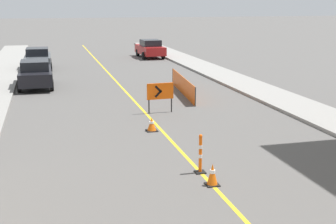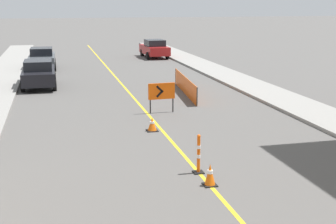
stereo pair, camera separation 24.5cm
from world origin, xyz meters
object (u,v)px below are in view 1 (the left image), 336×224
object	(u,v)px
arrow_barricade_primary	(160,92)
traffic_cone_third	(212,175)
traffic_cone_fourth	(152,124)
parked_car_curb_near	(35,74)
delineator_post_rear	(200,156)
parked_car_curb_far	(150,49)
parked_car_curb_mid	(38,59)

from	to	relation	value
arrow_barricade_primary	traffic_cone_third	bearing A→B (deg)	-98.03
traffic_cone_fourth	parked_car_curb_near	world-z (taller)	parked_car_curb_near
delineator_post_rear	parked_car_curb_far	size ratio (longest dim) A/B	0.27
traffic_cone_third	parked_car_curb_mid	size ratio (longest dim) A/B	0.14
arrow_barricade_primary	traffic_cone_fourth	bearing A→B (deg)	-113.66
traffic_cone_third	arrow_barricade_primary	world-z (taller)	arrow_barricade_primary
parked_car_curb_mid	parked_car_curb_near	bearing A→B (deg)	-89.37
delineator_post_rear	parked_car_curb_near	size ratio (longest dim) A/B	0.27
traffic_cone_fourth	arrow_barricade_primary	world-z (taller)	arrow_barricade_primary
delineator_post_rear	arrow_barricade_primary	xyz separation A→B (m)	(0.67, 7.62, 0.44)
traffic_cone_third	delineator_post_rear	distance (m)	1.00
delineator_post_rear	parked_car_curb_far	xyz separation A→B (m)	(4.85, 28.37, 0.30)
traffic_cone_third	parked_car_curb_far	world-z (taller)	parked_car_curb_far
traffic_cone_third	parked_car_curb_mid	world-z (taller)	parked_car_curb_mid
arrow_barricade_primary	parked_car_curb_far	world-z (taller)	parked_car_curb_far
delineator_post_rear	parked_car_curb_near	world-z (taller)	parked_car_curb_near
delineator_post_rear	parked_car_curb_near	xyz separation A→B (m)	(-4.78, 15.55, 0.30)
delineator_post_rear	arrow_barricade_primary	world-z (taller)	arrow_barricade_primary
traffic_cone_third	parked_car_curb_near	xyz separation A→B (m)	(-4.80, 16.53, 0.50)
traffic_cone_fourth	traffic_cone_third	bearing A→B (deg)	-86.20
traffic_cone_fourth	delineator_post_rear	xyz separation A→B (m)	(0.36, -4.76, 0.24)
traffic_cone_fourth	delineator_post_rear	distance (m)	4.78
traffic_cone_fourth	parked_car_curb_mid	world-z (taller)	parked_car_curb_mid
delineator_post_rear	arrow_barricade_primary	bearing A→B (deg)	84.94
parked_car_curb_near	delineator_post_rear	bearing A→B (deg)	-72.94
parked_car_curb_far	parked_car_curb_mid	bearing A→B (deg)	-153.64
arrow_barricade_primary	parked_car_curb_near	size ratio (longest dim) A/B	0.31
arrow_barricade_primary	parked_car_curb_far	size ratio (longest dim) A/B	0.31
arrow_barricade_primary	parked_car_curb_far	bearing A→B (deg)	74.96
traffic_cone_third	parked_car_curb_far	size ratio (longest dim) A/B	0.14
delineator_post_rear	parked_car_curb_near	distance (m)	16.27
traffic_cone_fourth	delineator_post_rear	size ratio (longest dim) A/B	0.45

